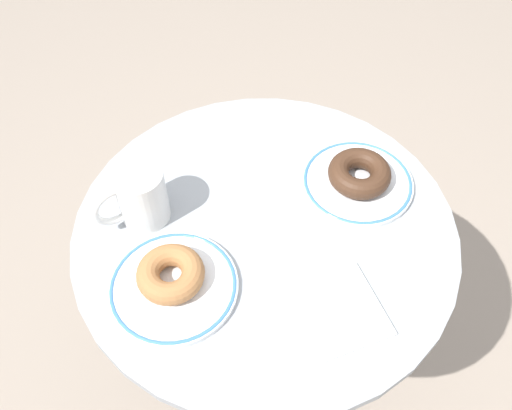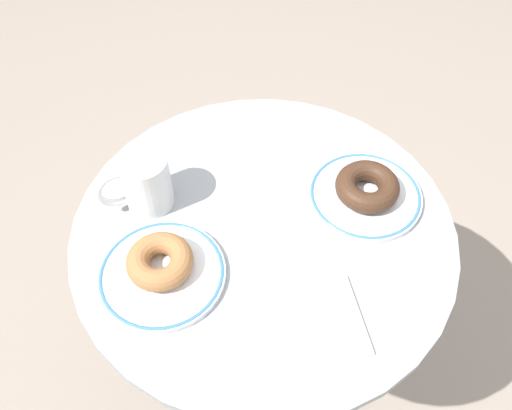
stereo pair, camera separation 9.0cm
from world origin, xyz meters
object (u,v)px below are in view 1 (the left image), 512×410
at_px(donut_cinnamon, 171,274).
at_px(donut_chocolate, 359,173).
at_px(cafe_table, 264,288).
at_px(plate_right, 357,182).
at_px(plate_left, 174,286).
at_px(coffee_mug, 140,197).
at_px(paper_napkin, 340,310).

bearing_deg(donut_cinnamon, donut_chocolate, -6.80).
relative_size(cafe_table, plate_right, 3.80).
bearing_deg(donut_chocolate, plate_right, 90.00).
bearing_deg(plate_left, donut_cinnamon, 67.05).
bearing_deg(plate_left, coffee_mug, 74.24).
distance_m(plate_left, coffee_mug, 0.16).
distance_m(plate_left, paper_napkin, 0.26).
distance_m(cafe_table, plate_left, 0.29).
relative_size(cafe_table, paper_napkin, 5.67).
distance_m(donut_cinnamon, donut_chocolate, 0.37).
bearing_deg(cafe_table, plate_left, 179.99).
bearing_deg(coffee_mug, donut_chocolate, -29.15).
bearing_deg(paper_napkin, plate_left, 131.45).
bearing_deg(coffee_mug, plate_left, -105.76).
relative_size(cafe_table, plate_left, 3.73).
relative_size(donut_cinnamon, donut_chocolate, 0.95).
relative_size(cafe_table, coffee_mug, 5.87).
bearing_deg(donut_cinnamon, paper_napkin, -50.33).
xyz_separation_m(donut_chocolate, paper_napkin, (-0.20, -0.16, -0.03)).
height_order(plate_left, paper_napkin, plate_left).
height_order(cafe_table, donut_chocolate, donut_chocolate).
bearing_deg(coffee_mug, plate_right, -29.15).
xyz_separation_m(cafe_table, plate_left, (-0.19, 0.00, 0.22)).
bearing_deg(plate_left, plate_right, -5.48).
distance_m(cafe_table, coffee_mug, 0.33).
xyz_separation_m(plate_right, donut_chocolate, (0.00, -0.00, 0.02)).
xyz_separation_m(donut_cinnamon, coffee_mug, (0.04, 0.14, 0.02)).
bearing_deg(plate_right, coffee_mug, 150.85).
xyz_separation_m(paper_napkin, coffee_mug, (-0.13, 0.34, 0.05)).
height_order(cafe_table, coffee_mug, coffee_mug).
bearing_deg(cafe_table, plate_right, -10.85).
height_order(donut_chocolate, paper_napkin, donut_chocolate).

